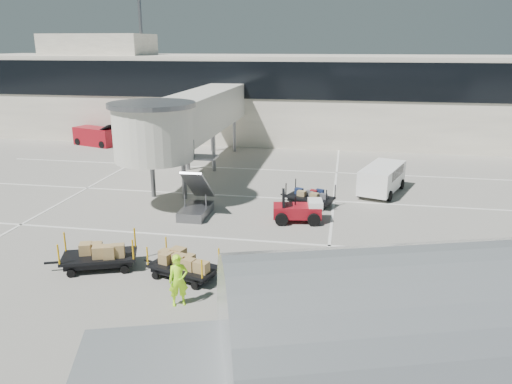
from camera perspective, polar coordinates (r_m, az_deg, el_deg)
ground at (r=22.83m, az=-7.16°, el=-7.00°), size 140.00×140.00×0.00m
lane_markings at (r=31.45m, az=-3.33°, el=-0.21°), size 40.00×30.00×0.02m
terminal at (r=50.57m, az=2.46°, el=10.93°), size 64.00×12.11×15.20m
jet_bridge at (r=34.17m, az=-7.75°, el=8.37°), size 5.70×20.40×6.03m
baggage_tug at (r=26.52m, az=4.88°, el=-2.11°), size 2.71×1.95×1.68m
suitcase_cart at (r=29.29m, az=6.12°, el=-0.64°), size 3.33×2.24×1.29m
box_cart_near at (r=20.42m, az=-8.14°, el=-8.37°), size 3.41×2.11×1.31m
box_cart_far at (r=22.08m, az=-17.44°, el=-6.92°), size 3.76×2.45×1.46m
ground_worker at (r=18.31m, az=-8.86°, el=-9.94°), size 0.84×0.73×1.94m
minivan at (r=32.50m, az=14.28°, el=1.75°), size 3.23×4.94×1.74m
belt_loader at (r=48.85m, az=-17.79°, el=6.07°), size 4.77×3.01×2.16m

